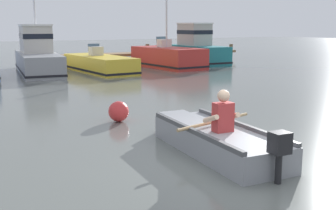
{
  "coord_description": "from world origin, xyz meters",
  "views": [
    {
      "loc": [
        -4.53,
        -5.02,
        2.29
      ],
      "look_at": [
        -0.09,
        2.9,
        0.55
      ],
      "focal_mm": 44.58,
      "sensor_mm": 36.0,
      "label": 1
    }
  ],
  "objects": [
    {
      "name": "ground_plane",
      "position": [
        0.0,
        0.0,
        0.0
      ],
      "size": [
        120.0,
        120.0,
        0.0
      ],
      "primitive_type": "plane",
      "color": "slate"
    },
    {
      "name": "wooden_dock",
      "position": [
        6.95,
        18.72,
        0.54
      ],
      "size": [
        13.65,
        1.57,
        1.17
      ],
      "color": "brown",
      "rests_on": "ground"
    },
    {
      "name": "rowboat_with_person",
      "position": [
        -0.17,
        0.97,
        0.25
      ],
      "size": [
        1.95,
        3.72,
        1.19
      ],
      "color": "gray",
      "rests_on": "ground"
    },
    {
      "name": "moored_boat_grey",
      "position": [
        -0.08,
        16.08,
        0.87
      ],
      "size": [
        2.43,
        6.57,
        4.67
      ],
      "color": "gray",
      "rests_on": "ground"
    },
    {
      "name": "moored_boat_yellow",
      "position": [
        2.69,
        14.86,
        0.38
      ],
      "size": [
        2.17,
        5.45,
        1.38
      ],
      "color": "gold",
      "rests_on": "ground"
    },
    {
      "name": "moored_boat_red",
      "position": [
        6.73,
        15.09,
        0.54
      ],
      "size": [
        2.4,
        4.96,
        3.86
      ],
      "color": "#B72D28",
      "rests_on": "ground"
    },
    {
      "name": "moored_boat_teal",
      "position": [
        9.54,
        16.47,
        0.91
      ],
      "size": [
        1.82,
        4.76,
        2.45
      ],
      "color": "#1E727A",
      "rests_on": "ground"
    },
    {
      "name": "mooring_buoy",
      "position": [
        -0.76,
        4.14,
        0.25
      ],
      "size": [
        0.5,
        0.5,
        0.5
      ],
      "primitive_type": "sphere",
      "color": "red",
      "rests_on": "ground"
    }
  ]
}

